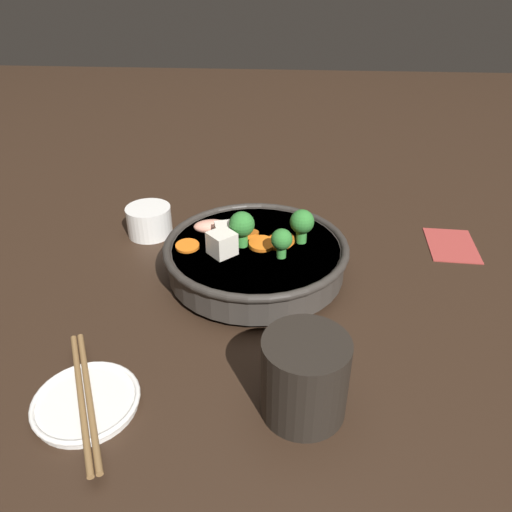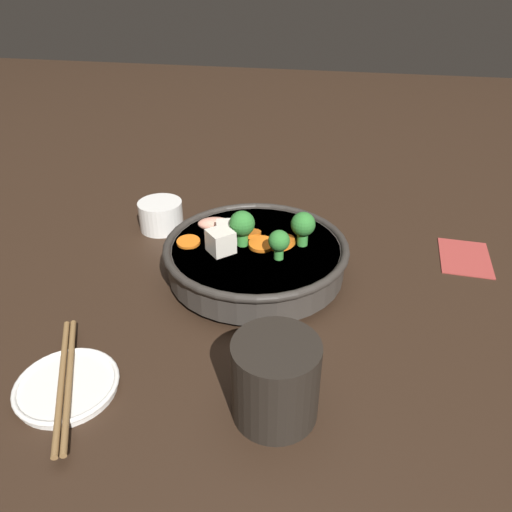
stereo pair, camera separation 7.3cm
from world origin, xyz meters
The scene contains 7 objects.
ground_plane centered at (0.00, 0.00, 0.00)m, with size 3.00×3.00×0.00m, color black.
stirfry_bowl centered at (0.00, 0.00, 0.04)m, with size 0.27×0.27×0.11m.
side_saucer centered at (-0.26, 0.16, 0.01)m, with size 0.12×0.12×0.01m.
tea_cup centered at (0.12, 0.19, 0.03)m, with size 0.08×0.08×0.05m.
dark_mug centered at (-0.25, -0.07, 0.05)m, with size 0.12×0.09×0.09m.
napkin centered at (0.11, -0.32, 0.00)m, with size 0.11×0.08×0.00m.
chopsticks_pair centered at (-0.26, 0.16, 0.02)m, with size 0.19×0.10×0.01m.
Camera 1 is at (-0.62, -0.04, 0.42)m, focal length 35.00 mm.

